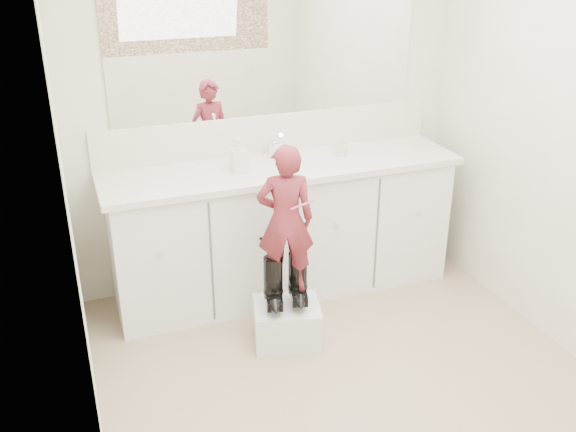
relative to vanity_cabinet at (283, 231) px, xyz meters
name	(u,v)px	position (x,y,z in m)	size (l,w,h in m)	color
floor	(363,398)	(0.00, -1.23, -0.42)	(3.00, 3.00, 0.00)	#8E7C5D
wall_back	(268,105)	(0.00, 0.27, 0.77)	(2.60, 2.60, 0.00)	beige
wall_left	(71,227)	(-1.30, -1.23, 0.78)	(3.00, 3.00, 0.00)	beige
vanity_cabinet	(283,231)	(0.00, 0.00, 0.00)	(2.20, 0.55, 0.85)	silver
countertop	(283,168)	(0.00, -0.01, 0.45)	(2.28, 0.58, 0.04)	beige
backsplash	(269,134)	(0.00, 0.26, 0.59)	(2.28, 0.03, 0.25)	beige
mirror	(267,36)	(0.00, 0.26, 1.22)	(2.00, 0.02, 1.00)	white
faucet	(274,149)	(0.00, 0.15, 0.52)	(0.08, 0.08, 0.10)	silver
cup	(341,149)	(0.42, 0.03, 0.51)	(0.09, 0.09, 0.09)	beige
soap_bottle	(239,155)	(-0.29, -0.03, 0.57)	(0.09, 0.10, 0.21)	silver
step_stool	(287,323)	(-0.19, -0.60, -0.30)	(0.38, 0.32, 0.24)	silver
boot_left	(273,282)	(-0.27, -0.58, -0.02)	(0.12, 0.21, 0.32)	black
boot_right	(298,278)	(-0.12, -0.58, -0.02)	(0.12, 0.21, 0.32)	black
toddler	(285,220)	(-0.19, -0.58, 0.35)	(0.32, 0.21, 0.87)	#AB343D
toothbrush	(303,205)	(-0.12, -0.66, 0.47)	(0.01, 0.01, 0.14)	#D45292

